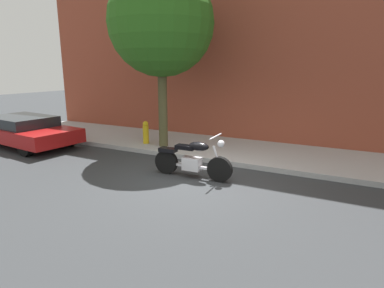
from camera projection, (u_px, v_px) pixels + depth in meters
name	position (u px, v px, depth m)	size (l,w,h in m)	color
ground_plane	(194.00, 181.00, 7.67)	(60.00, 60.00, 0.00)	#303335
sidewalk	(237.00, 151.00, 10.27)	(18.75, 2.98, 0.14)	#ABABAB
building_facade	(260.00, 7.00, 10.73)	(18.75, 0.50, 9.26)	brown
motorcycle	(192.00, 160.00, 7.86)	(2.07, 0.70, 1.11)	black
parked_car_red	(23.00, 130.00, 11.14)	(4.47, 2.21, 1.03)	black
street_tree	(161.00, 23.00, 9.73)	(3.25, 3.25, 5.62)	#4A472A
fire_hydrant	(146.00, 134.00, 10.92)	(0.20, 0.20, 0.91)	gold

